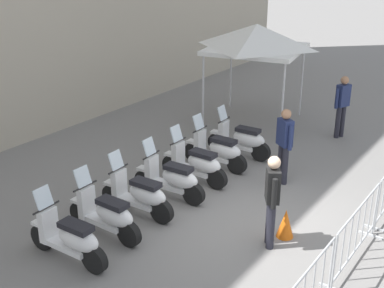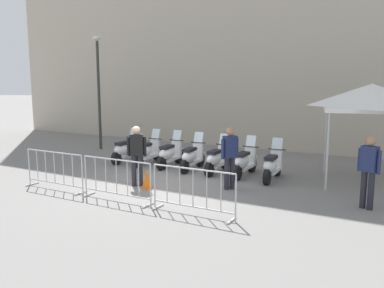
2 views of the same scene
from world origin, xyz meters
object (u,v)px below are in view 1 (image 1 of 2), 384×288
officer_mid_plaza (342,103)px  motorcycle_3 (172,179)px  motorcycle_0 (70,238)px  motorcycle_4 (197,164)px  motorcycle_1 (107,215)px  officer_by_barriers (272,196)px  barrier_segment_1 (357,234)px  canopy_tent (257,38)px  officer_near_row_end (284,142)px  motorcycle_6 (242,140)px  motorcycle_2 (139,195)px  traffic_cone (285,223)px  motorcycle_5 (218,150)px

officer_mid_plaza → motorcycle_3: bearing=152.7°
motorcycle_0 → motorcycle_4: size_ratio=1.00×
motorcycle_0 → motorcycle_1: (0.92, -0.12, 0.00)m
motorcycle_4 → officer_mid_plaza: (4.23, -2.48, 0.53)m
officer_mid_plaza → officer_by_barriers: bearing=177.4°
barrier_segment_1 → canopy_tent: 7.51m
motorcycle_0 → officer_near_row_end: (4.44, -2.48, 0.53)m
motorcycle_6 → officer_mid_plaza: (2.41, -2.04, 0.53)m
motorcycle_2 → officer_near_row_end: officer_near_row_end is taller
traffic_cone → motorcycle_4: bearing=59.4°
barrier_segment_1 → officer_by_barriers: bearing=94.6°
motorcycle_2 → motorcycle_5: 2.79m
motorcycle_1 → traffic_cone: motorcycle_1 is taller
officer_near_row_end → motorcycle_0: bearing=150.8°
barrier_segment_1 → motorcycle_3: bearing=78.4°
motorcycle_1 → motorcycle_5: (3.65, -0.75, 0.00)m
motorcycle_0 → motorcycle_3: 2.80m
motorcycle_4 → officer_by_barriers: (-1.81, -2.20, 0.53)m
motorcycle_6 → motorcycle_3: bearing=167.4°
motorcycle_4 → officer_by_barriers: 2.89m
barrier_segment_1 → officer_mid_plaza: 6.05m
officer_near_row_end → motorcycle_5: bearing=85.3°
canopy_tent → motorcycle_3: bearing=179.3°
motorcycle_5 → officer_mid_plaza: officer_mid_plaza is taller
traffic_cone → motorcycle_6: bearing=31.1°
motorcycle_1 → barrier_segment_1: motorcycle_1 is taller
officer_near_row_end → traffic_cone: size_ratio=3.15×
motorcycle_2 → motorcycle_5: size_ratio=1.00×
motorcycle_1 → motorcycle_4: size_ratio=1.00×
motorcycle_1 → officer_mid_plaza: size_ratio=0.99×
motorcycle_1 → motorcycle_3: (1.82, -0.43, 0.00)m
traffic_cone → motorcycle_5: bearing=43.8°
motorcycle_3 → motorcycle_6: size_ratio=1.00×
officer_near_row_end → canopy_tent: canopy_tent is taller
motorcycle_4 → motorcycle_6: same height
motorcycle_2 → canopy_tent: bearing=-3.0°
traffic_cone → motorcycle_3: bearing=78.9°
motorcycle_6 → motorcycle_1: bearing=167.1°
officer_mid_plaza → officer_by_barriers: (-6.04, 0.28, 0.00)m
motorcycle_3 → officer_by_barriers: officer_by_barriers is taller
motorcycle_1 → motorcycle_5: same height
officer_near_row_end → officer_mid_plaza: size_ratio=1.00×
motorcycle_0 → officer_mid_plaza: bearing=-22.1°
motorcycle_1 → motorcycle_4: same height
traffic_cone → canopy_tent: bearing=22.8°
motorcycle_3 → officer_near_row_end: 2.62m
motorcycle_0 → officer_by_barriers: size_ratio=0.99×
motorcycle_1 → officer_near_row_end: 4.27m
motorcycle_2 → canopy_tent: size_ratio=0.59×
motorcycle_3 → officer_mid_plaza: bearing=-27.3°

